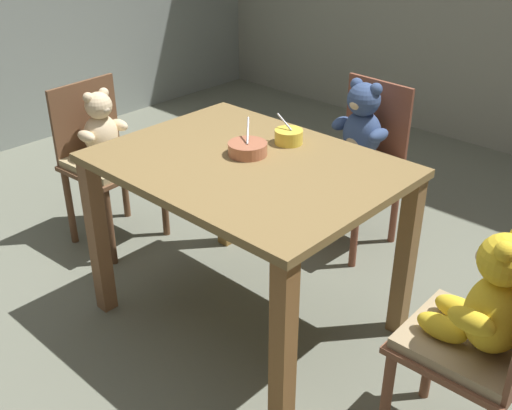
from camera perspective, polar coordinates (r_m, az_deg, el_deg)
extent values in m
cube|color=slate|center=(2.73, -0.73, -10.71)|extent=(5.20, 5.20, 0.04)
cube|color=olive|center=(2.33, -0.84, 3.73)|extent=(1.12, 0.84, 0.03)
cube|color=brown|center=(2.66, -14.47, -3.02)|extent=(0.07, 0.07, 0.71)
cube|color=brown|center=(2.02, 2.52, -13.53)|extent=(0.07, 0.07, 0.71)
cube|color=olive|center=(3.06, -2.89, 2.23)|extent=(0.07, 0.07, 0.71)
cube|color=brown|center=(2.52, 13.73, -4.83)|extent=(0.07, 0.07, 0.71)
cube|color=brown|center=(2.03, 18.86, -12.47)|extent=(0.39, 0.37, 0.02)
cylinder|color=brown|center=(2.32, 15.95, -13.06)|extent=(0.04, 0.04, 0.41)
cylinder|color=brown|center=(2.12, 11.99, -17.40)|extent=(0.04, 0.04, 0.41)
cube|color=tan|center=(2.02, 18.98, -11.85)|extent=(0.36, 0.34, 0.04)
ellipsoid|color=yellow|center=(1.92, 21.46, -9.37)|extent=(0.19, 0.22, 0.24)
ellipsoid|color=beige|center=(1.94, 19.80, -9.04)|extent=(0.07, 0.12, 0.15)
sphere|color=yellow|center=(1.82, 22.16, -4.75)|extent=(0.15, 0.15, 0.15)
ellipsoid|color=beige|center=(1.84, 20.54, -4.48)|extent=(0.05, 0.06, 0.05)
sphere|color=yellow|center=(1.75, 22.15, -4.03)|extent=(0.06, 0.06, 0.06)
ellipsoid|color=yellow|center=(2.00, 22.23, -6.72)|extent=(0.14, 0.07, 0.07)
ellipsoid|color=yellow|center=(1.81, 19.40, -10.15)|extent=(0.14, 0.07, 0.07)
ellipsoid|color=yellow|center=(2.04, 18.37, -9.18)|extent=(0.16, 0.08, 0.07)
ellipsoid|color=yellow|center=(1.95, 16.89, -10.84)|extent=(0.16, 0.08, 0.07)
cube|color=brown|center=(3.08, 8.83, 3.48)|extent=(0.43, 0.41, 0.02)
cube|color=brown|center=(3.15, 11.22, 7.87)|extent=(0.37, 0.04, 0.39)
cylinder|color=brown|center=(3.16, 4.22, 0.02)|extent=(0.04, 0.04, 0.41)
cylinder|color=brown|center=(2.97, 9.18, -2.26)|extent=(0.04, 0.04, 0.41)
cylinder|color=brown|center=(3.39, 7.99, 1.87)|extent=(0.04, 0.04, 0.41)
cylinder|color=brown|center=(3.22, 12.80, -0.14)|extent=(0.04, 0.04, 0.41)
cube|color=tan|center=(3.07, 8.87, 3.97)|extent=(0.39, 0.38, 0.04)
ellipsoid|color=#384D79|center=(3.07, 9.84, 6.58)|extent=(0.21, 0.18, 0.23)
ellipsoid|color=#D9BB88|center=(3.04, 9.19, 6.12)|extent=(0.11, 0.07, 0.14)
sphere|color=#384D79|center=(3.01, 10.00, 9.64)|extent=(0.16, 0.16, 0.16)
ellipsoid|color=#D9BB88|center=(2.96, 9.29, 9.19)|extent=(0.07, 0.06, 0.05)
sphere|color=#384D79|center=(3.03, 9.34, 11.03)|extent=(0.06, 0.06, 0.06)
sphere|color=#384D79|center=(2.96, 11.10, 10.51)|extent=(0.06, 0.06, 0.06)
ellipsoid|color=#384D79|center=(3.11, 7.94, 7.54)|extent=(0.07, 0.13, 0.06)
ellipsoid|color=#384D79|center=(2.98, 11.33, 6.36)|extent=(0.07, 0.13, 0.06)
ellipsoid|color=#384D79|center=(3.04, 7.52, 4.91)|extent=(0.08, 0.15, 0.07)
ellipsoid|color=#384D79|center=(2.98, 9.16, 4.29)|extent=(0.08, 0.15, 0.07)
cube|color=brown|center=(3.15, -13.17, 3.62)|extent=(0.41, 0.44, 0.02)
cube|color=brown|center=(3.22, -15.60, 7.71)|extent=(0.04, 0.38, 0.38)
cylinder|color=brown|center=(3.04, -13.43, -1.98)|extent=(0.04, 0.04, 0.41)
cylinder|color=brown|center=(3.24, -8.53, 0.46)|extent=(0.04, 0.04, 0.41)
cylinder|color=brown|center=(3.28, -16.93, -0.16)|extent=(0.04, 0.04, 0.41)
cylinder|color=brown|center=(3.46, -12.16, 2.02)|extent=(0.04, 0.04, 0.41)
cube|color=tan|center=(3.14, -13.22, 4.09)|extent=(0.37, 0.41, 0.04)
ellipsoid|color=beige|center=(3.15, -14.23, 6.38)|extent=(0.16, 0.19, 0.20)
ellipsoid|color=beige|center=(3.11, -13.65, 6.01)|extent=(0.06, 0.10, 0.12)
sphere|color=beige|center=(3.09, -14.44, 8.95)|extent=(0.13, 0.13, 0.13)
ellipsoid|color=beige|center=(3.06, -13.89, 8.62)|extent=(0.05, 0.06, 0.04)
sphere|color=beige|center=(3.05, -15.36, 9.61)|extent=(0.05, 0.05, 0.05)
sphere|color=beige|center=(3.11, -13.99, 10.09)|extent=(0.05, 0.05, 0.05)
ellipsoid|color=beige|center=(3.07, -15.50, 6.15)|extent=(0.12, 0.06, 0.06)
ellipsoid|color=beige|center=(3.18, -12.61, 7.28)|extent=(0.12, 0.06, 0.06)
ellipsoid|color=beige|center=(3.07, -13.56, 4.43)|extent=(0.14, 0.07, 0.06)
ellipsoid|color=beige|center=(3.12, -12.16, 5.02)|extent=(0.14, 0.07, 0.06)
cylinder|color=#B66A4B|center=(2.38, -0.79, 5.26)|extent=(0.15, 0.15, 0.05)
cylinder|color=#B66A4B|center=(2.38, -0.79, 4.83)|extent=(0.08, 0.08, 0.01)
cylinder|color=beige|center=(2.37, -0.80, 5.72)|extent=(0.13, 0.13, 0.01)
cylinder|color=#BCBCC1|center=(2.38, -0.76, 6.93)|extent=(0.08, 0.08, 0.08)
ellipsoid|color=#BCBCC1|center=(2.36, -0.81, 5.53)|extent=(0.04, 0.04, 0.01)
cylinder|color=yellow|center=(2.48, 3.10, 6.37)|extent=(0.11, 0.11, 0.06)
cylinder|color=yellow|center=(2.49, 3.09, 5.87)|extent=(0.06, 0.06, 0.01)
cylinder|color=#C2C088|center=(2.47, 3.11, 6.87)|extent=(0.09, 0.09, 0.01)
cylinder|color=#BCBCC1|center=(2.48, 2.67, 7.72)|extent=(0.08, 0.01, 0.06)
ellipsoid|color=#BCBCC1|center=(2.47, 3.27, 6.74)|extent=(0.03, 0.02, 0.01)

